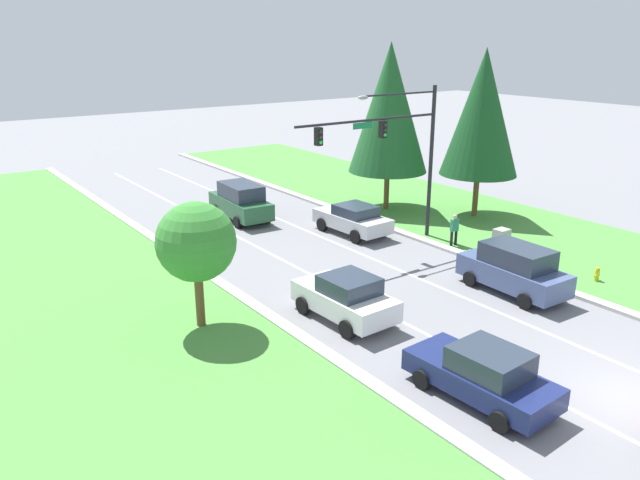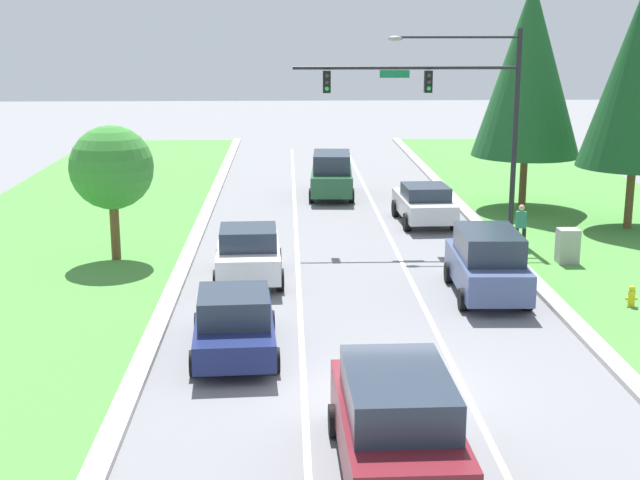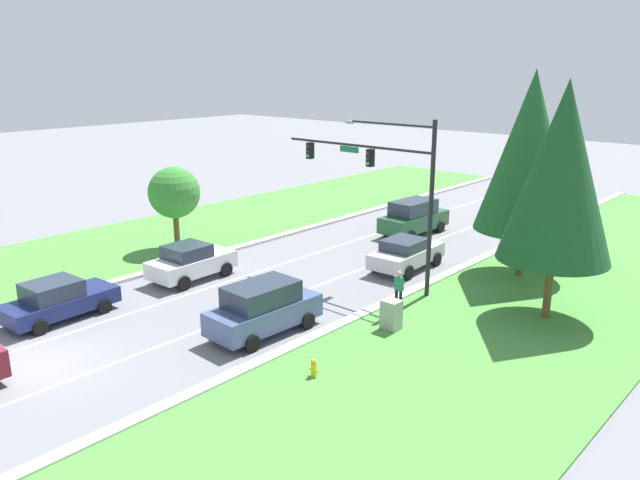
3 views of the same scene
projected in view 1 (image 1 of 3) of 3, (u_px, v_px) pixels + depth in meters
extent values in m
plane|color=slate|center=(631.00, 401.00, 18.17)|extent=(160.00, 160.00, 0.00)
cube|color=beige|center=(507.00, 474.00, 15.02)|extent=(0.50, 90.00, 0.15)
cube|color=white|center=(596.00, 422.00, 17.17)|extent=(0.14, 81.00, 0.01)
cylinder|color=black|center=(431.00, 164.00, 31.97)|extent=(0.20, 0.20, 7.85)
cylinder|color=black|center=(370.00, 120.00, 28.89)|extent=(8.33, 0.12, 0.12)
cube|color=#147042|center=(363.00, 126.00, 28.72)|extent=(1.10, 0.04, 0.28)
cylinder|color=black|center=(400.00, 94.00, 29.58)|extent=(4.58, 0.09, 0.09)
ellipsoid|color=gray|center=(363.00, 98.00, 28.33)|extent=(0.56, 0.28, 0.20)
cube|color=black|center=(383.00, 130.00, 29.50)|extent=(0.28, 0.32, 0.80)
sphere|color=#2D2D2D|center=(385.00, 125.00, 29.30)|extent=(0.16, 0.16, 0.16)
sphere|color=#2D2D2D|center=(385.00, 130.00, 29.37)|extent=(0.16, 0.16, 0.16)
sphere|color=#23D647|center=(385.00, 135.00, 29.44)|extent=(0.16, 0.16, 0.16)
cube|color=black|center=(318.00, 136.00, 27.43)|extent=(0.28, 0.32, 0.80)
sphere|color=#2D2D2D|center=(321.00, 132.00, 27.22)|extent=(0.16, 0.16, 0.16)
sphere|color=#2D2D2D|center=(321.00, 137.00, 27.30)|extent=(0.16, 0.16, 0.16)
sphere|color=#23D647|center=(321.00, 142.00, 27.37)|extent=(0.16, 0.16, 0.16)
cube|color=white|center=(345.00, 300.00, 23.26)|extent=(2.11, 4.27, 0.79)
cube|color=#283342|center=(349.00, 285.00, 22.85)|extent=(1.83, 1.96, 0.63)
cylinder|color=black|center=(342.00, 293.00, 24.92)|extent=(0.27, 0.71, 0.70)
cylinder|color=black|center=(303.00, 305.00, 23.80)|extent=(0.27, 0.71, 0.70)
cylinder|color=black|center=(387.00, 315.00, 22.96)|extent=(0.27, 0.71, 0.70)
cylinder|color=black|center=(347.00, 329.00, 21.84)|extent=(0.27, 0.71, 0.70)
cube|color=silver|center=(352.00, 221.00, 33.42)|extent=(2.14, 4.56, 0.73)
cube|color=#283342|center=(356.00, 210.00, 33.02)|extent=(1.84, 2.09, 0.54)
cylinder|color=black|center=(349.00, 219.00, 35.13)|extent=(0.27, 0.74, 0.73)
cylinder|color=black|center=(322.00, 225.00, 34.01)|extent=(0.27, 0.74, 0.73)
cylinder|color=black|center=(383.00, 230.00, 33.06)|extent=(0.27, 0.74, 0.73)
cylinder|color=black|center=(356.00, 237.00, 31.94)|extent=(0.27, 0.74, 0.73)
cube|color=navy|center=(480.00, 378.00, 18.16)|extent=(2.15, 4.61, 0.66)
cube|color=#283342|center=(490.00, 361.00, 17.75)|extent=(1.82, 2.12, 0.69)
cylinder|color=black|center=(462.00, 360.00, 19.85)|extent=(0.27, 0.62, 0.61)
cylinder|color=black|center=(422.00, 379.00, 18.74)|extent=(0.27, 0.62, 0.61)
cylinder|color=black|center=(540.00, 398.00, 17.78)|extent=(0.27, 0.62, 0.61)
cylinder|color=black|center=(500.00, 422.00, 16.67)|extent=(0.27, 0.62, 0.61)
cube|color=#475684|center=(513.00, 275.00, 25.69)|extent=(2.04, 4.68, 0.91)
cube|color=#283342|center=(517.00, 256.00, 25.33)|extent=(1.79, 2.82, 0.81)
cylinder|color=black|center=(500.00, 270.00, 27.45)|extent=(0.26, 0.66, 0.66)
cylinder|color=black|center=(471.00, 279.00, 26.48)|extent=(0.26, 0.66, 0.66)
cylinder|color=black|center=(555.00, 291.00, 25.19)|extent=(0.26, 0.66, 0.66)
cylinder|color=black|center=(525.00, 301.00, 24.21)|extent=(0.26, 0.66, 0.66)
cube|color=#235633|center=(241.00, 206.00, 36.07)|extent=(2.13, 4.94, 0.94)
cube|color=#283342|center=(241.00, 191.00, 35.69)|extent=(1.84, 3.00, 0.85)
cylinder|color=black|center=(244.00, 206.00, 37.89)|extent=(0.28, 0.69, 0.68)
cylinder|color=black|center=(216.00, 210.00, 36.94)|extent=(0.28, 0.69, 0.68)
cylinder|color=black|center=(267.00, 217.00, 35.48)|extent=(0.28, 0.69, 0.68)
cylinder|color=black|center=(238.00, 222.00, 34.53)|extent=(0.28, 0.69, 0.68)
cube|color=#9E9E99|center=(501.00, 241.00, 30.37)|extent=(0.70, 0.60, 1.25)
cylinder|color=black|center=(451.00, 239.00, 31.37)|extent=(0.14, 0.14, 0.84)
cylinder|color=black|center=(456.00, 238.00, 31.47)|extent=(0.14, 0.14, 0.84)
cube|color=#287556|center=(455.00, 225.00, 31.20)|extent=(0.42, 0.29, 0.60)
sphere|color=tan|center=(455.00, 217.00, 31.06)|extent=(0.22, 0.22, 0.22)
cylinder|color=gold|center=(597.00, 276.00, 26.90)|extent=(0.20, 0.20, 0.55)
sphere|color=gold|center=(598.00, 269.00, 26.80)|extent=(0.18, 0.18, 0.18)
cylinder|color=gold|center=(595.00, 276.00, 26.82)|extent=(0.10, 0.09, 0.09)
cylinder|color=gold|center=(598.00, 275.00, 26.96)|extent=(0.10, 0.09, 0.09)
cylinder|color=brown|center=(387.00, 190.00, 38.01)|extent=(0.32, 0.32, 2.40)
cone|color=#1E5628|center=(389.00, 108.00, 36.47)|extent=(4.69, 4.69, 7.50)
cylinder|color=brown|center=(200.00, 299.00, 22.49)|extent=(0.32, 0.32, 2.21)
sphere|color=#388433|center=(196.00, 242.00, 21.82)|extent=(2.85, 2.85, 2.85)
cylinder|color=brown|center=(476.00, 196.00, 36.42)|extent=(0.32, 0.32, 2.55)
cone|color=#194C23|center=(482.00, 113.00, 34.93)|extent=(4.41, 4.41, 7.05)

